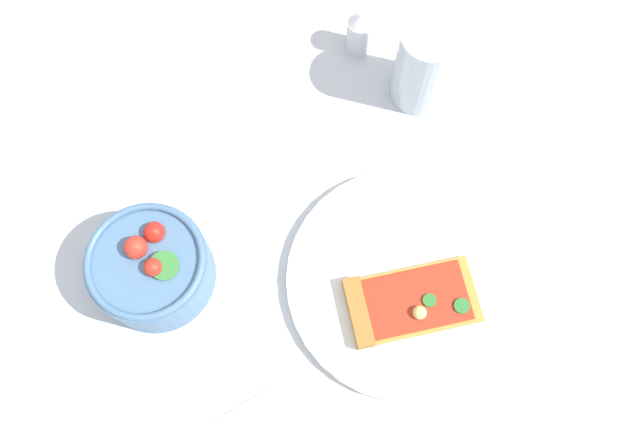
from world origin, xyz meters
The scene contains 6 objects.
ground_plane centered at (0.00, 0.00, 0.00)m, with size 2.40×2.40×0.00m, color silver.
plate centered at (0.03, -0.05, 0.01)m, with size 0.28×0.28×0.01m, color silver.
pizza_slice_main centered at (0.02, -0.08, 0.02)m, with size 0.15×0.08×0.02m.
salad_bowl centered at (-0.25, 0.01, 0.04)m, with size 0.13×0.13×0.09m.
soda_glass centered at (0.11, 0.19, 0.06)m, with size 0.07×0.07×0.13m.
pepper_shaker centered at (0.05, 0.27, 0.03)m, with size 0.03×0.03×0.07m.
Camera 1 is at (-0.10, -0.22, 0.78)m, focal length 38.31 mm.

